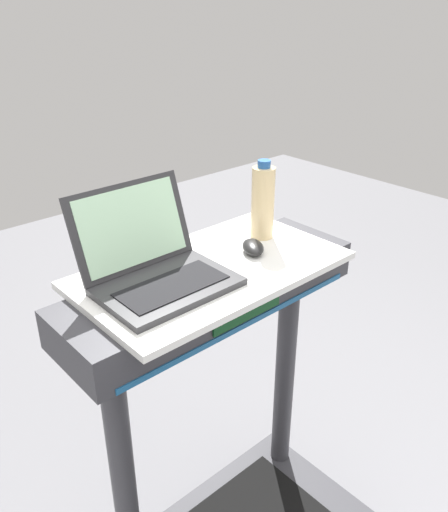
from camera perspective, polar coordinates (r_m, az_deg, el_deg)
desk_board at (r=1.45m, az=-1.32°, el=-1.47°), size 0.74×0.42×0.02m
laptop at (r=1.36m, az=-7.39°, el=-1.09°), size 0.34×0.31×0.24m
computer_mouse at (r=1.52m, az=3.16°, el=0.97°), size 0.11×0.12×0.03m
water_bottle at (r=1.59m, az=4.22°, el=5.86°), size 0.07×0.07×0.24m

